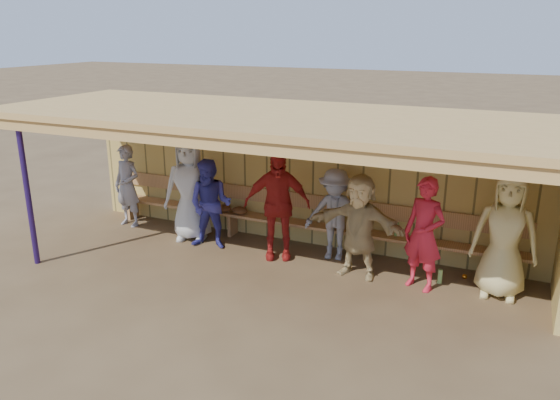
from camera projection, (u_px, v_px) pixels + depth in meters
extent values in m
plane|color=brown|center=(271.00, 268.00, 8.79)|extent=(90.00, 90.00, 0.00)
imported|color=gray|center=(127.00, 186.00, 10.50)|extent=(0.62, 0.44, 1.60)
imported|color=silver|center=(190.00, 189.00, 9.77)|extent=(1.06, 0.85, 1.90)
imported|color=#393798|center=(210.00, 204.00, 9.41)|extent=(0.87, 0.73, 1.58)
imported|color=#B0211C|center=(277.00, 205.00, 8.96)|extent=(1.17, 0.84, 1.85)
imported|color=gray|center=(335.00, 214.00, 8.96)|extent=(1.05, 0.68, 1.54)
imported|color=tan|center=(359.00, 226.00, 8.30)|extent=(1.55, 0.61, 1.63)
imported|color=red|center=(424.00, 234.00, 7.88)|extent=(0.72, 0.59, 1.69)
imported|color=#D6C278|center=(505.00, 235.00, 7.63)|extent=(0.91, 0.60, 1.85)
cube|color=tan|center=(303.00, 176.00, 9.61)|extent=(8.60, 0.20, 2.40)
cube|color=tan|center=(270.00, 116.00, 8.06)|extent=(8.80, 3.20, 0.10)
cube|color=tan|center=(219.00, 143.00, 6.79)|extent=(8.80, 0.10, 0.18)
cube|color=tan|center=(75.00, 111.00, 9.59)|extent=(0.08, 3.00, 0.16)
cube|color=tan|center=(118.00, 114.00, 9.22)|extent=(0.08, 3.00, 0.16)
cube|color=tan|center=(165.00, 118.00, 8.85)|extent=(0.08, 3.00, 0.16)
cube|color=tan|center=(215.00, 121.00, 8.48)|extent=(0.08, 3.00, 0.16)
cube|color=tan|center=(270.00, 126.00, 8.10)|extent=(0.08, 3.00, 0.16)
cube|color=tan|center=(331.00, 130.00, 7.73)|extent=(0.08, 3.00, 0.16)
cube|color=tan|center=(397.00, 135.00, 7.36)|extent=(0.08, 3.00, 0.16)
cube|color=tan|center=(471.00, 141.00, 6.98)|extent=(0.08, 3.00, 0.16)
cube|color=tan|center=(553.00, 147.00, 6.61)|extent=(0.08, 3.00, 0.16)
cylinder|color=navy|center=(28.00, 193.00, 8.63)|extent=(0.09, 0.09, 2.40)
cube|color=#B6834E|center=(297.00, 223.00, 9.59)|extent=(7.60, 0.32, 0.05)
cube|color=#B6834E|center=(300.00, 200.00, 9.61)|extent=(7.60, 0.04, 0.26)
cube|color=#B6834E|center=(133.00, 209.00, 11.07)|extent=(0.06, 0.29, 0.40)
cube|color=#B6834E|center=(233.00, 225.00, 10.16)|extent=(0.06, 0.29, 0.40)
cube|color=#B6834E|center=(367.00, 246.00, 9.15)|extent=(0.06, 0.29, 0.40)
cube|color=#B6834E|center=(516.00, 270.00, 8.24)|extent=(0.06, 0.29, 0.40)
cylinder|color=gold|center=(503.00, 261.00, 8.08)|extent=(0.13, 0.41, 0.80)
sphere|color=orange|center=(465.00, 277.00, 8.39)|extent=(0.08, 0.08, 0.08)
ellipsoid|color=#593319|center=(199.00, 204.00, 10.30)|extent=(0.30, 0.24, 0.14)
ellipsoid|color=#593319|center=(239.00, 210.00, 9.95)|extent=(0.30, 0.24, 0.14)
ellipsoid|color=#593319|center=(223.00, 208.00, 10.09)|extent=(0.30, 0.24, 0.14)
cylinder|color=#87CE67|center=(397.00, 229.00, 8.90)|extent=(0.07, 0.07, 0.22)
cylinder|color=orange|center=(431.00, 234.00, 8.69)|extent=(0.07, 0.07, 0.22)
cylinder|color=#93CC66|center=(440.00, 276.00, 8.24)|extent=(0.07, 0.07, 0.22)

